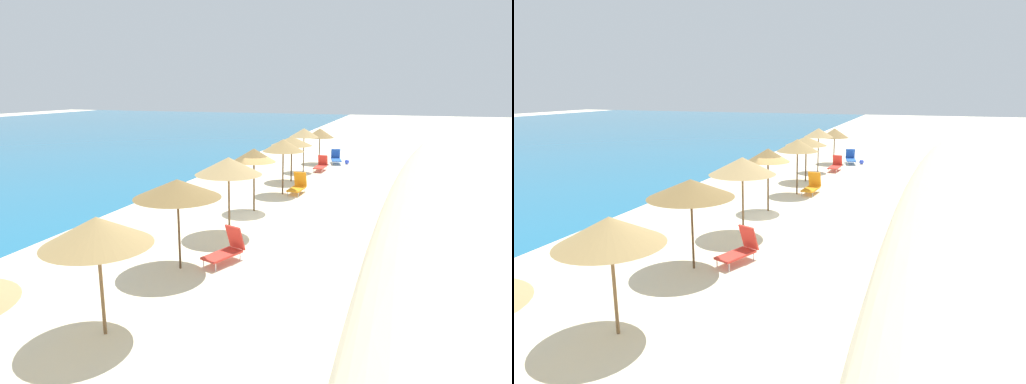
# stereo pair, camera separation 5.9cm
# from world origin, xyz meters

# --- Properties ---
(ground_plane) EXTENTS (160.00, 160.00, 0.00)m
(ground_plane) POSITION_xyz_m (0.00, 0.00, 0.00)
(ground_plane) COLOR beige
(dune_ridge) EXTENTS (52.94, 8.70, 2.71)m
(dune_ridge) POSITION_xyz_m (-1.67, -8.08, 1.36)
(dune_ridge) COLOR beige
(dune_ridge) RESTS_ON ground_plane
(beach_umbrella_1) EXTENTS (2.42, 2.42, 2.77)m
(beach_umbrella_1) POSITION_xyz_m (-10.61, 0.73, 2.45)
(beach_umbrella_1) COLOR brown
(beach_umbrella_1) RESTS_ON ground_plane
(beach_umbrella_2) EXTENTS (2.64, 2.64, 2.82)m
(beach_umbrella_2) POSITION_xyz_m (-6.65, 0.94, 2.54)
(beach_umbrella_2) COLOR brown
(beach_umbrella_2) RESTS_ON ground_plane
(beach_umbrella_3) EXTENTS (2.52, 2.52, 2.98)m
(beach_umbrella_3) POSITION_xyz_m (-3.05, 0.76, 2.65)
(beach_umbrella_3) COLOR brown
(beach_umbrella_3) RESTS_ON ground_plane
(beach_umbrella_4) EXTENTS (1.97, 1.97, 2.86)m
(beach_umbrella_4) POSITION_xyz_m (0.46, 0.99, 2.55)
(beach_umbrella_4) COLOR brown
(beach_umbrella_4) RESTS_ON ground_plane
(beach_umbrella_5) EXTENTS (2.16, 2.16, 2.91)m
(beach_umbrella_5) POSITION_xyz_m (4.07, 0.64, 2.58)
(beach_umbrella_5) COLOR brown
(beach_umbrella_5) RESTS_ON ground_plane
(beach_umbrella_6) EXTENTS (2.44, 2.44, 2.69)m
(beach_umbrella_6) POSITION_xyz_m (7.49, 1.07, 2.42)
(beach_umbrella_6) COLOR brown
(beach_umbrella_6) RESTS_ON ground_plane
(beach_umbrella_7) EXTENTS (1.92, 1.92, 2.90)m
(beach_umbrella_7) POSITION_xyz_m (10.88, 1.11, 2.60)
(beach_umbrella_7) COLOR brown
(beach_umbrella_7) RESTS_ON ground_plane
(beach_umbrella_8) EXTENTS (2.10, 2.10, 2.60)m
(beach_umbrella_8) POSITION_xyz_m (14.62, 0.77, 2.25)
(beach_umbrella_8) COLOR brown
(beach_umbrella_8) RESTS_ON ground_plane
(lounge_chair_0) EXTENTS (1.69, 0.71, 1.01)m
(lounge_chair_0) POSITION_xyz_m (11.60, 0.05, 0.39)
(lounge_chair_0) COLOR red
(lounge_chair_0) RESTS_ON ground_plane
(lounge_chair_1) EXTENTS (1.57, 1.09, 1.14)m
(lounge_chair_1) POSITION_xyz_m (-5.71, -0.23, 0.45)
(lounge_chair_1) COLOR red
(lounge_chair_1) RESTS_ON ground_plane
(lounge_chair_2) EXTENTS (1.79, 1.05, 1.04)m
(lounge_chair_2) POSITION_xyz_m (14.91, -0.44, 0.41)
(lounge_chair_2) COLOR blue
(lounge_chair_2) RESTS_ON ground_plane
(lounge_chair_3) EXTENTS (1.56, 0.77, 1.10)m
(lounge_chair_3) POSITION_xyz_m (4.50, -0.07, 0.42)
(lounge_chair_3) COLOR orange
(lounge_chair_3) RESTS_ON ground_plane
(beach_ball) EXTENTS (0.34, 0.34, 0.34)m
(beach_ball) POSITION_xyz_m (14.92, -1.25, 0.17)
(beach_ball) COLOR blue
(beach_ball) RESTS_ON ground_plane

